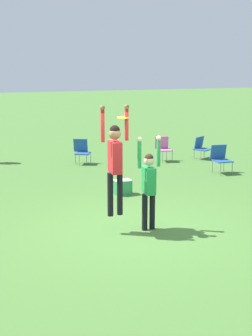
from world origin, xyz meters
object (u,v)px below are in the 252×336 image
Objects in this scene: camping_chair_0 at (82,150)px; person_defending at (149,181)px; camping_chair_4 at (163,147)px; camping_chair_3 at (201,146)px; camping_chair_2 at (221,157)px; cooler_box at (123,187)px; person_jumping at (115,157)px; frisbee at (123,118)px.

person_defending is at bearing 113.29° from camping_chair_0.
camping_chair_3 is at bearing -166.03° from camping_chair_4.
camping_chair_0 is (1.08, 7.28, -0.55)m from person_defending.
camping_chair_3 is (4.43, -0.99, -0.03)m from camping_chair_0.
camping_chair_2 is at bearing 168.64° from camping_chair_0.
camping_chair_4 reaches higher than camping_chair_0.
camping_chair_3 is at bearing -100.03° from camping_chair_2.
cooler_box is at bearing 24.81° from camping_chair_2.
person_jumping is at bearing -117.34° from cooler_box.
person_defending is 2.20× the size of camping_chair_4.
frisbee reaches higher than camping_chair_0.
person_defending is at bearing 79.38° from camping_chair_4.
cooler_box is (-4.84, -3.49, -0.26)m from camping_chair_3.
person_defending is at bearing -12.85° from frisbee.
camping_chair_2 is 1.01× the size of camping_chair_4.
person_jumping is 2.57× the size of camping_chair_0.
camping_chair_4 is at bearing -65.32° from camping_chair_2.
camping_chair_2 is at bearing -45.15° from person_jumping.
camping_chair_2 is 2.52m from camping_chair_3.
cooler_box is (-4.01, -1.11, -0.33)m from camping_chair_2.
camping_chair_0 is at bearing 77.23° from frisbee.
person_jumping is at bearing 19.43° from camping_chair_3.
camping_chair_2 is (5.22, 3.79, -1.87)m from frisbee.
camping_chair_4 is at bearing -26.68° from person_jumping.
person_jumping is 3.33m from cooler_box.
person_jumping is 0.91m from person_defending.
person_defending is 3.01m from cooler_box.
camping_chair_4 is (2.89, -0.80, 0.03)m from camping_chair_0.
camping_chair_2 is at bearing 15.46° from cooler_box.
camping_chair_4 is at bearing -163.72° from camping_chair_0.
camping_chair_3 is (0.84, 2.38, -0.06)m from camping_chair_2.
frisbee is at bearing 108.98° from camping_chair_0.
frisbee reaches higher than camping_chair_2.
camping_chair_0 is 4.54m from camping_chair_3.
person_defending is 6.12m from camping_chair_2.
person_jumping is 7.97m from camping_chair_4.
frisbee is at bearing 45.35° from camping_chair_2.
frisbee reaches higher than cooler_box.
camping_chair_0 is (1.80, 7.16, -1.10)m from person_jumping.
camping_chair_0 reaches higher than camping_chair_3.
camping_chair_2 is 2.66m from camping_chair_4.
frisbee is at bearing 75.53° from camping_chair_4.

